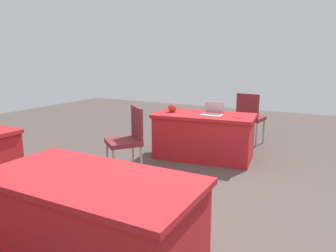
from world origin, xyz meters
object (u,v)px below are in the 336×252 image
Objects in this scene: yarn_ball at (172,108)px; chair_by_pillar at (128,137)px; laptop_silver at (213,113)px; scissors_red at (237,117)px; table_foreground at (204,136)px; table_mid_left at (92,220)px; chair_tucked_right at (250,115)px.

chair_by_pillar is at bearing 85.21° from yarn_ball.
laptop_silver is 1.82× the size of scissors_red.
table_mid_left is (-0.24, 2.97, 0.00)m from table_foreground.
laptop_silver is 0.69m from yarn_ball.
scissors_red is at bearing 175.00° from table_foreground.
chair_tucked_right is at bearing -92.91° from table_mid_left.
table_mid_left is 1.98m from chair_by_pillar.
table_mid_left is at bearing 155.51° from chair_by_pillar.
chair_tucked_right is 1.20m from scissors_red.
scissors_red is at bearing -95.87° from table_mid_left.
chair_tucked_right is 2.59m from chair_by_pillar.
scissors_red reaches higher than table_mid_left.
laptop_silver is (-0.14, 0.02, 0.40)m from table_foreground.
laptop_silver is at bearing -88.09° from table_mid_left.
table_mid_left is 2.99m from laptop_silver.
chair_by_pillar is at bearing -106.84° from chair_tucked_right.
chair_by_pillar is at bearing 62.31° from table_foreground.
yarn_ball is at bearing -74.94° from table_mid_left.
yarn_ball reaches higher than table_foreground.
chair_by_pillar is at bearing -102.10° from scissors_red.
chair_by_pillar is (0.88, -1.76, 0.18)m from table_mid_left.
chair_by_pillar is 1.17m from yarn_ball.
chair_tucked_right reaches higher than chair_by_pillar.
laptop_silver is 2.34× the size of yarn_ball.
chair_tucked_right is 1.58m from yarn_ball.
chair_by_pillar is (0.63, 1.21, 0.18)m from table_foreground.
table_mid_left is at bearing -62.59° from scissors_red.
chair_tucked_right is at bearing -75.74° from chair_by_pillar.
table_mid_left is 9.74× the size of scissors_red.
chair_by_pillar is at bearing -63.56° from table_mid_left.
table_foreground is 0.69m from yarn_ball.
table_foreground is at bearing -78.62° from chair_by_pillar.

